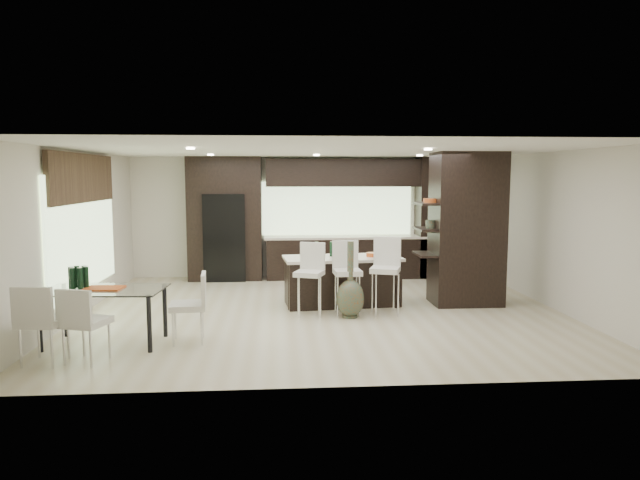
{
  "coord_description": "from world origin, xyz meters",
  "views": [
    {
      "loc": [
        -0.75,
        -9.45,
        2.29
      ],
      "look_at": [
        0.0,
        0.6,
        1.15
      ],
      "focal_mm": 32.0,
      "sensor_mm": 36.0,
      "label": 1
    }
  ],
  "objects": [
    {
      "name": "chair_near",
      "position": [
        -3.11,
        -2.43,
        0.44
      ],
      "size": [
        0.6,
        0.6,
        0.88
      ],
      "primitive_type": "cube",
      "rotation": [
        0.0,
        0.0,
        -0.32
      ],
      "color": "silver",
      "rests_on": "ground"
    },
    {
      "name": "floor_vase",
      "position": [
        0.41,
        -0.45,
        0.62
      ],
      "size": [
        0.59,
        0.59,
        1.24
      ],
      "primitive_type": null,
      "rotation": [
        0.0,
        0.0,
        0.37
      ],
      "color": "#424733",
      "rests_on": "ground"
    },
    {
      "name": "chair_far",
      "position": [
        -3.6,
        -2.44,
        0.46
      ],
      "size": [
        0.56,
        0.56,
        0.92
      ],
      "primitive_type": "cube",
      "rotation": [
        0.0,
        0.0,
        -0.14
      ],
      "color": "silver",
      "rests_on": "ground"
    },
    {
      "name": "stool_mid",
      "position": [
        0.39,
        -0.27,
        0.49
      ],
      "size": [
        0.46,
        0.46,
        0.98
      ],
      "primitive_type": "cube",
      "rotation": [
        0.0,
        0.0,
        0.06
      ],
      "color": "silver",
      "rests_on": "ground"
    },
    {
      "name": "back_cabinetry",
      "position": [
        0.5,
        3.17,
        1.35
      ],
      "size": [
        6.8,
        0.68,
        2.7
      ],
      "primitive_type": "cube",
      "color": "black",
      "rests_on": "ground"
    },
    {
      "name": "window_back",
      "position": [
        0.6,
        3.46,
        1.55
      ],
      "size": [
        3.4,
        0.04,
        1.2
      ],
      "primitive_type": "cube",
      "color": "#B2D199",
      "rests_on": "back_wall"
    },
    {
      "name": "window_left",
      "position": [
        -3.96,
        0.2,
        1.35
      ],
      "size": [
        0.04,
        3.2,
        1.9
      ],
      "primitive_type": "cube",
      "color": "#B2D199",
      "rests_on": "left_wall"
    },
    {
      "name": "stool_left",
      "position": [
        -0.24,
        -0.26,
        0.48
      ],
      "size": [
        0.55,
        0.55,
        0.96
      ],
      "primitive_type": "cube",
      "rotation": [
        0.0,
        0.0,
        -0.36
      ],
      "color": "silver",
      "rests_on": "ground"
    },
    {
      "name": "stone_accent",
      "position": [
        -3.93,
        0.2,
        2.25
      ],
      "size": [
        0.08,
        3.0,
        0.8
      ],
      "primitive_type": "cube",
      "color": "brown",
      "rests_on": "left_wall"
    },
    {
      "name": "chair_end",
      "position": [
        -1.99,
        -1.67,
        0.44
      ],
      "size": [
        0.52,
        0.52,
        0.89
      ],
      "primitive_type": "cube",
      "rotation": [
        0.0,
        0.0,
        1.66
      ],
      "color": "silver",
      "rests_on": "ground"
    },
    {
      "name": "stool_right",
      "position": [
        1.02,
        -0.28,
        0.51
      ],
      "size": [
        0.58,
        0.58,
        1.03
      ],
      "primitive_type": "cube",
      "rotation": [
        0.0,
        0.0,
        -0.33
      ],
      "color": "silver",
      "rests_on": "ground"
    },
    {
      "name": "back_wall",
      "position": [
        0.0,
        3.5,
        1.35
      ],
      "size": [
        8.0,
        0.02,
        2.7
      ],
      "primitive_type": "cube",
      "color": "beige",
      "rests_on": "ground"
    },
    {
      "name": "ceiling",
      "position": [
        0.0,
        0.0,
        2.7
      ],
      "size": [
        8.0,
        7.0,
        0.02
      ],
      "primitive_type": "cube",
      "color": "white",
      "rests_on": "ground"
    },
    {
      "name": "ground",
      "position": [
        0.0,
        0.0,
        0.0
      ],
      "size": [
        8.0,
        8.0,
        0.0
      ],
      "primitive_type": "plane",
      "color": "beige",
      "rests_on": "ground"
    },
    {
      "name": "kitchen_island",
      "position": [
        0.39,
        0.49,
        0.43
      ],
      "size": [
        2.12,
        1.07,
        0.85
      ],
      "primitive_type": "cube",
      "rotation": [
        0.0,
        0.0,
        0.1
      ],
      "color": "black",
      "rests_on": "ground"
    },
    {
      "name": "bench",
      "position": [
        0.17,
        1.28,
        0.23
      ],
      "size": [
        1.26,
        0.66,
        0.46
      ],
      "primitive_type": "cube",
      "rotation": [
        0.0,
        0.0,
        0.17
      ],
      "color": "black",
      "rests_on": "ground"
    },
    {
      "name": "right_wall",
      "position": [
        4.0,
        0.0,
        1.35
      ],
      "size": [
        0.02,
        7.0,
        2.7
      ],
      "primitive_type": "cube",
      "color": "beige",
      "rests_on": "ground"
    },
    {
      "name": "refrigerator",
      "position": [
        -1.9,
        3.12,
        0.95
      ],
      "size": [
        0.9,
        0.68,
        1.9
      ],
      "primitive_type": "cube",
      "color": "black",
      "rests_on": "ground"
    },
    {
      "name": "left_wall",
      "position": [
        -4.0,
        0.0,
        1.35
      ],
      "size": [
        0.02,
        7.0,
        2.7
      ],
      "primitive_type": "cube",
      "color": "beige",
      "rests_on": "ground"
    },
    {
      "name": "dining_table",
      "position": [
        -3.11,
        -1.67,
        0.38
      ],
      "size": [
        1.66,
        1.02,
        0.76
      ],
      "primitive_type": "cube",
      "rotation": [
        0.0,
        0.0,
        -0.08
      ],
      "color": "white",
      "rests_on": "ground"
    },
    {
      "name": "ceiling_spots",
      "position": [
        0.0,
        0.25,
        2.68
      ],
      "size": [
        4.0,
        3.0,
        0.02
      ],
      "primitive_type": "cube",
      "color": "white",
      "rests_on": "ceiling"
    },
    {
      "name": "partition_column",
      "position": [
        2.6,
        0.4,
        1.35
      ],
      "size": [
        1.2,
        0.8,
        2.7
      ],
      "primitive_type": "cube",
      "color": "black",
      "rests_on": "ground"
    }
  ]
}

